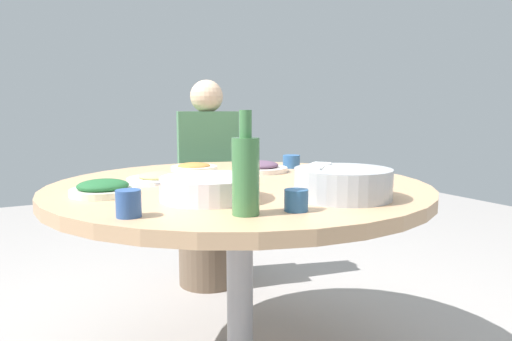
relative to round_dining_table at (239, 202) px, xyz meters
The scene contains 14 objects.
round_dining_table is the anchor object (origin of this frame).
rice_bowl 0.46m from the round_dining_table, 70.41° to the right, with size 0.30×0.30×0.10m.
soup_bowl 0.34m from the round_dining_table, 132.22° to the right, with size 0.33×0.30×0.07m.
dish_stirfry 0.42m from the round_dining_table, ahead, with size 0.22×0.22×0.05m.
dish_noodles 0.31m from the round_dining_table, 149.25° to the left, with size 0.24×0.24×0.04m.
dish_tofu_braise 0.37m from the round_dining_table, 97.54° to the left, with size 0.20×0.20×0.04m.
dish_greens 0.50m from the round_dining_table, behind, with size 0.21×0.21×0.05m.
dish_eggplant 0.32m from the round_dining_table, 47.36° to the left, with size 0.24×0.24×0.05m.
green_bottle 0.55m from the round_dining_table, 114.18° to the right, with size 0.07×0.07×0.27m.
tea_cup_near 0.52m from the round_dining_table, 98.58° to the right, with size 0.06×0.06×0.06m, color #2B598D.
tea_cup_far 0.61m from the round_dining_table, 143.53° to the right, with size 0.06×0.06×0.07m, color #2F508E.
tea_cup_side 0.50m from the round_dining_table, 34.26° to the left, with size 0.08×0.08×0.06m, color #2C5992.
stool_for_diner_left 1.11m from the round_dining_table, 74.70° to the left, with size 0.36×0.36×0.45m, color brown.
diner_left 1.01m from the round_dining_table, 74.70° to the left, with size 0.40×0.41×0.76m.
Camera 1 is at (-0.72, -1.49, 1.04)m, focal length 31.70 mm.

